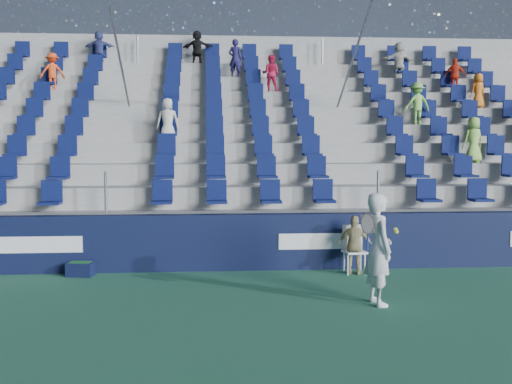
% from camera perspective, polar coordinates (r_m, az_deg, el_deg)
% --- Properties ---
extents(ground, '(70.00, 70.00, 0.00)m').
position_cam_1_polar(ground, '(10.81, 0.10, -10.23)').
color(ground, '#30704F').
rests_on(ground, ground).
extents(sponsor_wall, '(24.00, 0.32, 1.20)m').
position_cam_1_polar(sponsor_wall, '(13.76, -0.94, -4.46)').
color(sponsor_wall, black).
rests_on(sponsor_wall, ground).
extents(grandstand, '(24.00, 8.17, 6.63)m').
position_cam_1_polar(grandstand, '(18.69, -1.91, 2.66)').
color(grandstand, '#A6A5A0').
rests_on(grandstand, ground).
extents(tennis_player, '(0.69, 0.75, 1.90)m').
position_cam_1_polar(tennis_player, '(11.00, 10.82, -4.98)').
color(tennis_player, silver).
rests_on(tennis_player, ground).
extents(line_judge_chair, '(0.50, 0.51, 1.00)m').
position_cam_1_polar(line_judge_chair, '(13.60, 8.65, -4.75)').
color(line_judge_chair, white).
rests_on(line_judge_chair, ground).
extents(line_judge, '(0.77, 0.51, 1.22)m').
position_cam_1_polar(line_judge, '(13.45, 8.80, -4.68)').
color(line_judge, tan).
rests_on(line_judge, ground).
extents(ball_bin, '(0.58, 0.44, 0.29)m').
position_cam_1_polar(ball_bin, '(13.67, -15.33, -6.56)').
color(ball_bin, black).
rests_on(ball_bin, ground).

